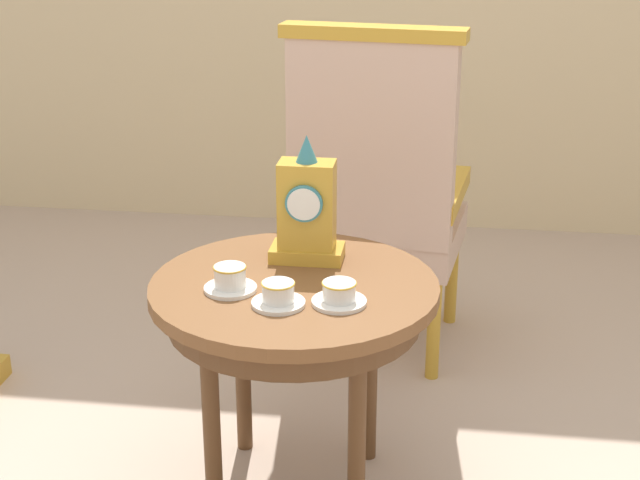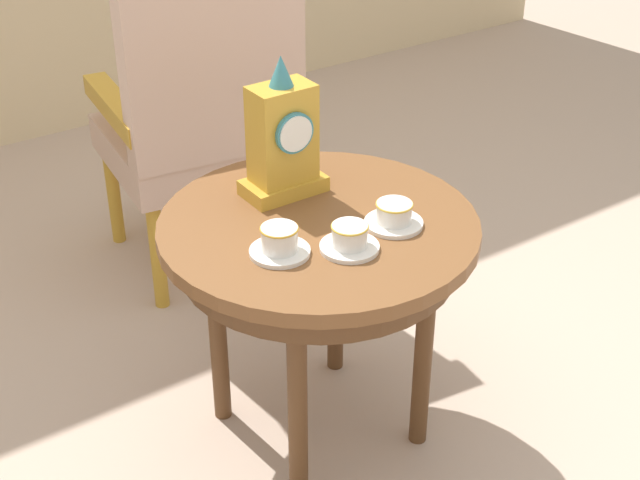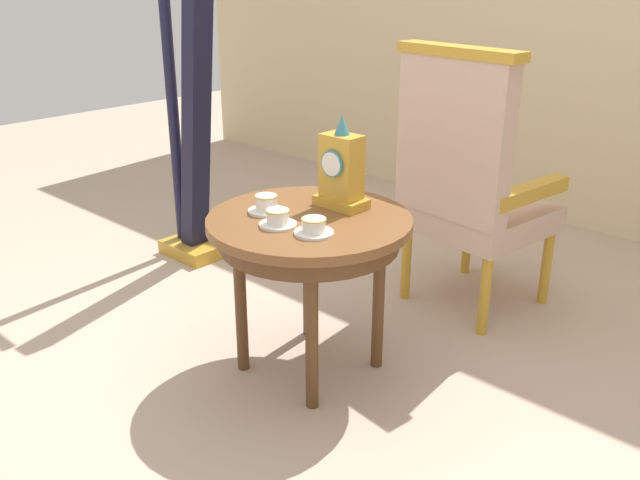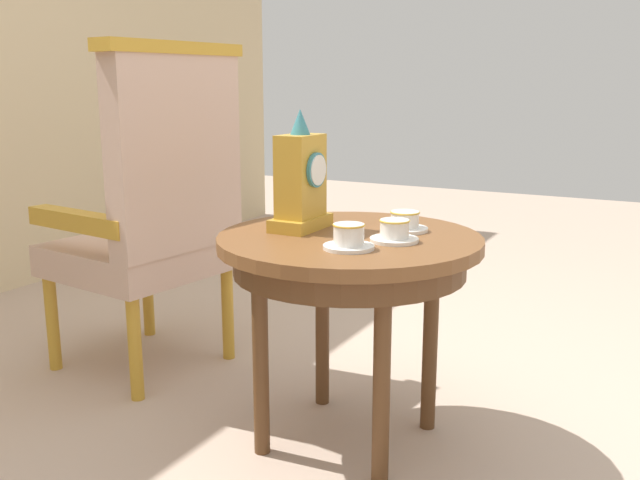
{
  "view_description": "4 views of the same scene",
  "coord_description": "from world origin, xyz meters",
  "px_view_note": "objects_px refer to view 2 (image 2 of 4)",
  "views": [
    {
      "loc": [
        0.44,
        -2.08,
        1.54
      ],
      "look_at": [
        0.13,
        0.18,
        0.67
      ],
      "focal_mm": 53.23,
      "sensor_mm": 36.0,
      "label": 1
    },
    {
      "loc": [
        -0.92,
        -1.41,
        1.62
      ],
      "look_at": [
        0.09,
        0.05,
        0.56
      ],
      "focal_mm": 51.52,
      "sensor_mm": 36.0,
      "label": 2
    },
    {
      "loc": [
        1.65,
        -1.58,
        1.42
      ],
      "look_at": [
        0.16,
        0.03,
        0.55
      ],
      "focal_mm": 38.7,
      "sensor_mm": 36.0,
      "label": 3
    },
    {
      "loc": [
        -1.61,
        -0.77,
        1.01
      ],
      "look_at": [
        0.16,
        0.18,
        0.56
      ],
      "focal_mm": 39.7,
      "sensor_mm": 36.0,
      "label": 4
    }
  ],
  "objects_px": {
    "teacup_center": "(394,216)",
    "armchair": "(202,99)",
    "teacup_right": "(350,239)",
    "mantel_clock": "(283,140)",
    "teacup_left": "(280,242)",
    "side_table": "(319,249)"
  },
  "relations": [
    {
      "from": "teacup_right",
      "to": "mantel_clock",
      "type": "bearing_deg",
      "value": 85.26
    },
    {
      "from": "side_table",
      "to": "teacup_left",
      "type": "bearing_deg",
      "value": -154.82
    },
    {
      "from": "teacup_right",
      "to": "mantel_clock",
      "type": "relative_size",
      "value": 0.38
    },
    {
      "from": "side_table",
      "to": "teacup_center",
      "type": "distance_m",
      "value": 0.19
    },
    {
      "from": "armchair",
      "to": "teacup_left",
      "type": "bearing_deg",
      "value": -108.2
    },
    {
      "from": "armchair",
      "to": "teacup_right",
      "type": "bearing_deg",
      "value": -99.48
    },
    {
      "from": "side_table",
      "to": "teacup_center",
      "type": "height_order",
      "value": "teacup_center"
    },
    {
      "from": "teacup_center",
      "to": "armchair",
      "type": "relative_size",
      "value": 0.11
    },
    {
      "from": "teacup_right",
      "to": "teacup_center",
      "type": "xyz_separation_m",
      "value": [
        0.14,
        0.03,
        -0.0
      ]
    },
    {
      "from": "teacup_left",
      "to": "teacup_right",
      "type": "height_order",
      "value": "teacup_left"
    },
    {
      "from": "teacup_left",
      "to": "teacup_center",
      "type": "height_order",
      "value": "teacup_left"
    },
    {
      "from": "teacup_center",
      "to": "teacup_left",
      "type": "bearing_deg",
      "value": 171.22
    },
    {
      "from": "teacup_right",
      "to": "armchair",
      "type": "height_order",
      "value": "armchair"
    },
    {
      "from": "teacup_center",
      "to": "mantel_clock",
      "type": "xyz_separation_m",
      "value": [
        -0.12,
        0.27,
        0.11
      ]
    },
    {
      "from": "side_table",
      "to": "teacup_center",
      "type": "relative_size",
      "value": 5.53
    },
    {
      "from": "teacup_left",
      "to": "teacup_right",
      "type": "xyz_separation_m",
      "value": [
        0.13,
        -0.07,
        -0.0
      ]
    },
    {
      "from": "teacup_right",
      "to": "mantel_clock",
      "type": "distance_m",
      "value": 0.31
    },
    {
      "from": "teacup_left",
      "to": "teacup_right",
      "type": "relative_size",
      "value": 1.01
    },
    {
      "from": "teacup_left",
      "to": "teacup_center",
      "type": "bearing_deg",
      "value": -8.78
    },
    {
      "from": "mantel_clock",
      "to": "teacup_center",
      "type": "bearing_deg",
      "value": -66.52
    },
    {
      "from": "armchair",
      "to": "mantel_clock",
      "type": "bearing_deg",
      "value": -101.58
    },
    {
      "from": "teacup_center",
      "to": "mantel_clock",
      "type": "relative_size",
      "value": 0.39
    }
  ]
}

